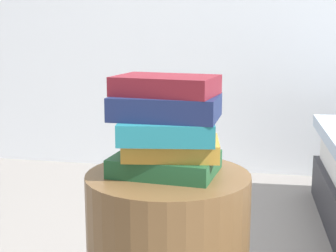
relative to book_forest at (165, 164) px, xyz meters
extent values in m
cube|color=#1E512D|center=(0.00, 0.00, 0.00)|extent=(0.29, 0.23, 0.05)
cube|color=#B7842D|center=(0.02, -0.01, 0.05)|extent=(0.27, 0.21, 0.05)
cube|color=#1E727F|center=(0.01, -0.02, 0.10)|extent=(0.27, 0.23, 0.06)
cube|color=#19234C|center=(0.00, -0.01, 0.16)|extent=(0.28, 0.19, 0.06)
cube|color=maroon|center=(0.00, 0.00, 0.21)|extent=(0.28, 0.21, 0.05)
camera|label=1|loc=(0.28, -1.30, 0.37)|focal=54.38mm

